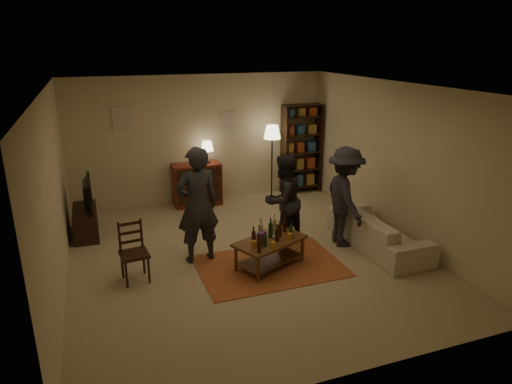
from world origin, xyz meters
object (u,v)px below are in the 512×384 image
dresser (197,183)px  floor_lamp (272,137)px  tv_stand (85,215)px  sofa (378,230)px  person_left (197,205)px  bookshelf (301,148)px  person_right (283,200)px  coffee_table (270,243)px  person_by_sofa (345,197)px  dining_chair (133,250)px

dresser → floor_lamp: bearing=-6.3°
tv_stand → sofa: 5.14m
person_left → sofa: bearing=164.8°
dresser → bookshelf: bearing=1.6°
tv_stand → person_left: bearing=-44.5°
bookshelf → person_right: 2.92m
floor_lamp → sofa: bearing=-75.4°
coffee_table → person_left: (-0.97, 0.59, 0.53)m
tv_stand → bookshelf: (4.69, 0.98, 0.65)m
floor_lamp → person_by_sofa: size_ratio=0.96×
dining_chair → dresser: 3.27m
coffee_table → floor_lamp: bearing=67.7°
coffee_table → bookshelf: bookshelf is taller
dresser → sofa: size_ratio=0.65×
bookshelf → floor_lamp: bearing=-163.1°
person_left → floor_lamp: bearing=-137.4°
coffee_table → person_by_sofa: (1.49, 0.35, 0.46)m
dining_chair → sofa: bearing=-9.9°
coffee_table → dresser: bearing=97.3°
dresser → person_by_sofa: size_ratio=0.80×
tv_stand → person_right: bearing=-25.4°
sofa → person_right: bearing=64.9°
person_left → person_right: bearing=-179.4°
person_left → dining_chair: bearing=10.5°
dining_chair → floor_lamp: floor_lamp is taller
dining_chair → person_left: size_ratio=0.49×
coffee_table → tv_stand: tv_stand is taller
coffee_table → dining_chair: (-2.01, 0.31, 0.07)m
floor_lamp → person_right: bearing=-107.2°
coffee_table → sofa: bearing=1.4°
coffee_table → dresser: dresser is taller
dresser → person_by_sofa: 3.41m
dining_chair → person_left: 1.16m
sofa → floor_lamp: bearing=14.6°
floor_lamp → person_right: floor_lamp is taller
dining_chair → tv_stand: bearing=102.4°
person_right → person_by_sofa: size_ratio=0.92×
dining_chair → bookshelf: bookshelf is taller
tv_stand → dresser: bearing=22.1°
floor_lamp → dining_chair: bearing=-140.4°
sofa → person_left: person_left is taller
tv_stand → person_left: size_ratio=0.57×
dresser → person_right: size_ratio=0.86×
coffee_table → sofa: (1.99, 0.05, -0.10)m
floor_lamp → coffee_table: bearing=-112.3°
tv_stand → person_right: (3.19, -1.52, 0.40)m
dining_chair → person_right: person_right is taller
dining_chair → floor_lamp: size_ratio=0.55×
person_left → bookshelf: bearing=-143.5°
sofa → person_left: 3.07m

